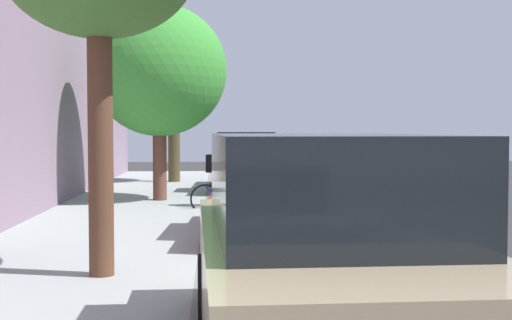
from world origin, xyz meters
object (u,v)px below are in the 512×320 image
at_px(bicycle_at_curb, 227,198).
at_px(cyclist_with_backpack, 217,168).
at_px(parked_sedan_red_second, 261,199).
at_px(street_tree_mid_block, 159,71).
at_px(parked_suv_tan_mid, 320,253).
at_px(parked_pickup_green_nearest, 246,165).
at_px(street_tree_near_cyclist, 174,83).

xyz_separation_m(bicycle_at_curb, cyclist_with_backpack, (0.22, -0.46, 0.71)).
height_order(parked_sedan_red_second, street_tree_mid_block, street_tree_mid_block).
xyz_separation_m(parked_suv_tan_mid, bicycle_at_curb, (0.56, -10.76, -0.64)).
bearing_deg(street_tree_mid_block, parked_pickup_green_nearest, -126.32).
height_order(parked_sedan_red_second, cyclist_with_backpack, cyclist_with_backpack).
bearing_deg(cyclist_with_backpack, parked_sedan_red_second, 100.12).
bearing_deg(cyclist_with_backpack, parked_suv_tan_mid, 94.01).
bearing_deg(street_tree_near_cyclist, bicycle_at_curb, 101.79).
height_order(bicycle_at_curb, street_tree_mid_block, street_tree_mid_block).
distance_m(parked_sedan_red_second, street_tree_near_cyclist, 12.86).
relative_size(bicycle_at_curb, cyclist_with_backpack, 0.99).
xyz_separation_m(parked_suv_tan_mid, street_tree_mid_block, (2.32, -12.75, 2.56)).
distance_m(parked_sedan_red_second, parked_suv_tan_mid, 6.86).
bearing_deg(parked_suv_tan_mid, street_tree_near_cyclist, -83.11).
bearing_deg(parked_pickup_green_nearest, parked_sedan_red_second, 89.05).
bearing_deg(parked_suv_tan_mid, parked_pickup_green_nearest, -90.52).
bearing_deg(street_tree_near_cyclist, cyclist_with_backpack, 100.90).
relative_size(parked_pickup_green_nearest, street_tree_near_cyclist, 1.16).
distance_m(parked_suv_tan_mid, bicycle_at_curb, 10.80).
bearing_deg(cyclist_with_backpack, street_tree_near_cyclist, -79.10).
height_order(cyclist_with_backpack, street_tree_near_cyclist, street_tree_near_cyclist).
distance_m(parked_suv_tan_mid, street_tree_near_cyclist, 19.48).
bearing_deg(parked_sedan_red_second, parked_suv_tan_mid, 90.06).
height_order(parked_pickup_green_nearest, cyclist_with_backpack, parked_pickup_green_nearest).
bearing_deg(bicycle_at_curb, cyclist_with_backpack, -63.90).
distance_m(parked_sedan_red_second, cyclist_with_backpack, 4.45).
relative_size(parked_sedan_red_second, street_tree_near_cyclist, 0.97).
height_order(parked_suv_tan_mid, street_tree_mid_block, street_tree_mid_block).
bearing_deg(parked_pickup_green_nearest, cyclist_with_backpack, 79.18).
bearing_deg(bicycle_at_curb, street_tree_near_cyclist, -78.21).
distance_m(parked_pickup_green_nearest, street_tree_near_cyclist, 4.83).
xyz_separation_m(bicycle_at_curb, street_tree_near_cyclist, (1.75, -8.39, 3.33)).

